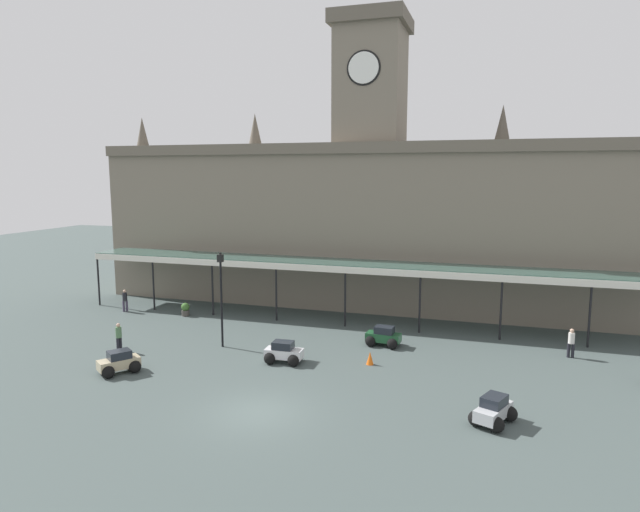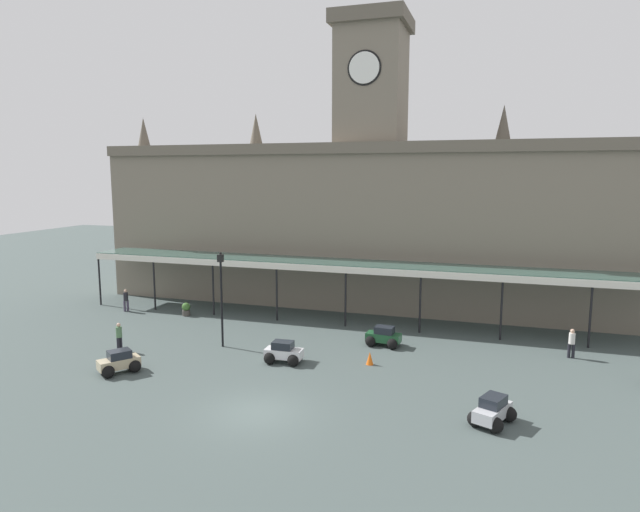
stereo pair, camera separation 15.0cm
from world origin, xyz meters
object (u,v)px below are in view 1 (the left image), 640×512
pedestrian_crossing_forecourt (571,342)px  planter_forecourt_centre (185,309)px  car_white_sedan (284,354)px  car_beige_sedan (119,364)px  victorian_lamppost (221,290)px  car_green_sedan (384,338)px  pedestrian_near_entrance (125,300)px  pedestrian_beside_cars (119,336)px  traffic_cone (370,358)px  car_silver_sedan (493,412)px

pedestrian_crossing_forecourt → planter_forecourt_centre: size_ratio=1.74×
car_white_sedan → car_beige_sedan: (-7.56, -4.10, 0.00)m
victorian_lamppost → car_green_sedan: bearing=18.9°
car_green_sedan → planter_forecourt_centre: size_ratio=2.21×
pedestrian_near_entrance → planter_forecourt_centre: bearing=3.2°
planter_forecourt_centre → car_white_sedan: bearing=-34.4°
car_white_sedan → planter_forecourt_centre: car_white_sedan is taller
car_green_sedan → pedestrian_beside_cars: (-14.46, -5.72, 0.41)m
car_green_sedan → pedestrian_near_entrance: bearing=173.5°
car_beige_sedan → traffic_cone: size_ratio=3.17×
car_silver_sedan → traffic_cone: car_silver_sedan is taller
pedestrian_beside_cars → victorian_lamppost: victorian_lamppost is taller
car_white_sedan → pedestrian_crossing_forecourt: bearing=20.7°
car_green_sedan → car_beige_sedan: size_ratio=0.94×
car_white_sedan → car_silver_sedan: 11.82m
pedestrian_near_entrance → traffic_cone: bearing=-16.1°
car_silver_sedan → car_white_sedan: bearing=158.5°
car_white_sedan → pedestrian_crossing_forecourt: (15.06, 5.70, 0.41)m
pedestrian_beside_cars → pedestrian_near_entrance: same height
traffic_cone → car_silver_sedan: bearing=-40.3°
victorian_lamppost → traffic_cone: victorian_lamppost is taller
traffic_cone → planter_forecourt_centre: (-15.06, 6.07, 0.13)m
pedestrian_beside_cars → victorian_lamppost: size_ratio=0.29×
car_silver_sedan → planter_forecourt_centre: (-21.49, 11.53, -0.01)m
pedestrian_near_entrance → victorian_lamppost: victorian_lamppost is taller
car_green_sedan → pedestrian_near_entrance: 20.21m
traffic_cone → car_beige_sedan: bearing=-156.6°
pedestrian_near_entrance → traffic_cone: size_ratio=2.35×
car_white_sedan → car_silver_sedan: bearing=-21.5°
car_green_sedan → car_silver_sedan: (6.39, -8.96, 0.00)m
car_green_sedan → car_silver_sedan: same height
pedestrian_crossing_forecourt → pedestrian_near_entrance: 30.55m
car_white_sedan → pedestrian_near_entrance: size_ratio=1.25×
car_white_sedan → car_silver_sedan: size_ratio=0.94×
victorian_lamppost → car_white_sedan: bearing=-18.4°
pedestrian_beside_cars → traffic_cone: 14.60m
car_green_sedan → car_white_sedan: bearing=-134.8°
pedestrian_crossing_forecourt → planter_forecourt_centre: (-25.56, 1.50, -0.42)m
car_silver_sedan → victorian_lamppost: (-15.52, 5.84, 2.98)m
car_white_sedan → traffic_cone: 4.70m
victorian_lamppost → pedestrian_beside_cars: bearing=-154.0°
pedestrian_beside_cars → car_green_sedan: bearing=21.6°
car_silver_sedan → pedestrian_beside_cars: (-20.85, 3.24, 0.41)m
car_green_sedan → victorian_lamppost: (-9.13, -3.12, 2.98)m
pedestrian_near_entrance → traffic_cone: 20.86m
pedestrian_near_entrance → planter_forecourt_centre: 4.99m
pedestrian_crossing_forecourt → car_beige_sedan: bearing=-156.6°
pedestrian_near_entrance → victorian_lamppost: bearing=-26.3°
car_white_sedan → pedestrian_near_entrance: 16.95m
car_beige_sedan → car_white_sedan: bearing=28.5°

